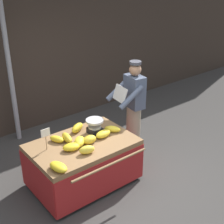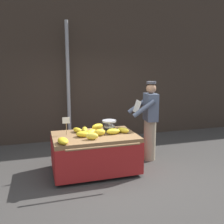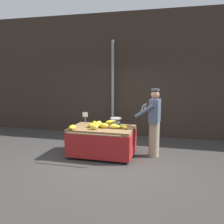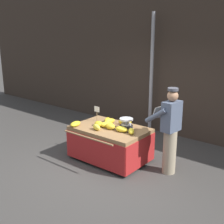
# 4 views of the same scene
# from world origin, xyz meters

# --- Properties ---
(ground_plane) EXTENTS (60.00, 60.00, 0.00)m
(ground_plane) POSITION_xyz_m (0.00, 0.00, 0.00)
(ground_plane) COLOR #383533
(back_wall) EXTENTS (16.00, 0.24, 4.08)m
(back_wall) POSITION_xyz_m (0.00, 2.77, 2.04)
(back_wall) COLOR #332821
(back_wall) RESTS_ON ground
(street_pole) EXTENTS (0.09, 0.09, 3.16)m
(street_pole) POSITION_xyz_m (-0.52, 2.39, 1.58)
(street_pole) COLOR gray
(street_pole) RESTS_ON ground
(banana_cart) EXTENTS (1.60, 1.24, 0.74)m
(banana_cart) POSITION_xyz_m (-0.29, 0.40, 0.53)
(banana_cart) COLOR olive
(banana_cart) RESTS_ON ground
(weighing_scale) EXTENTS (0.28, 0.28, 0.23)m
(weighing_scale) POSITION_xyz_m (0.04, 0.53, 0.86)
(weighing_scale) COLOR black
(weighing_scale) RESTS_ON banana_cart
(price_sign) EXTENTS (0.14, 0.01, 0.34)m
(price_sign) POSITION_xyz_m (-0.80, 0.56, 0.99)
(price_sign) COLOR #997A51
(price_sign) RESTS_ON banana_cart
(banana_bunch_0) EXTENTS (0.15, 0.30, 0.12)m
(banana_bunch_0) POSITION_xyz_m (-0.45, 0.58, 0.80)
(banana_bunch_0) COLOR gold
(banana_bunch_0) RESTS_ON banana_cart
(banana_bunch_1) EXTENTS (0.25, 0.28, 0.10)m
(banana_bunch_1) POSITION_xyz_m (0.28, 0.38, 0.79)
(banana_bunch_1) COLOR yellow
(banana_bunch_1) RESTS_ON banana_cart
(banana_bunch_2) EXTENTS (0.29, 0.17, 0.11)m
(banana_bunch_2) POSITION_xyz_m (0.06, 0.34, 0.79)
(banana_bunch_2) COLOR yellow
(banana_bunch_2) RESTS_ON banana_cart
(banana_bunch_3) EXTENTS (0.22, 0.32, 0.10)m
(banana_bunch_3) POSITION_xyz_m (-0.93, 0.01, 0.79)
(banana_bunch_3) COLOR gold
(banana_bunch_3) RESTS_ON banana_cart
(banana_bunch_4) EXTENTS (0.23, 0.15, 0.13)m
(banana_bunch_4) POSITION_xyz_m (-0.22, 0.32, 0.80)
(banana_bunch_4) COLOR gold
(banana_bunch_4) RESTS_ON banana_cart
(banana_bunch_5) EXTENTS (0.25, 0.17, 0.13)m
(banana_bunch_5) POSITION_xyz_m (-0.41, 0.11, 0.80)
(banana_bunch_5) COLOR yellow
(banana_bunch_5) RESTS_ON banana_cart
(banana_bunch_6) EXTENTS (0.31, 0.24, 0.13)m
(banana_bunch_6) POSITION_xyz_m (-0.15, 0.75, 0.80)
(banana_bunch_6) COLOR gold
(banana_bunch_6) RESTS_ON banana_cart
(banana_bunch_7) EXTENTS (0.21, 0.27, 0.10)m
(banana_bunch_7) POSITION_xyz_m (-0.58, 0.66, 0.79)
(banana_bunch_7) COLOR gold
(banana_bunch_7) RESTS_ON banana_cart
(banana_bunch_8) EXTENTS (0.29, 0.30, 0.12)m
(banana_bunch_8) POSITION_xyz_m (-0.36, 0.37, 0.80)
(banana_bunch_8) COLOR yellow
(banana_bunch_8) RESTS_ON banana_cart
(banana_bunch_9) EXTENTS (0.29, 0.23, 0.11)m
(banana_bunch_9) POSITION_xyz_m (-0.53, 0.32, 0.79)
(banana_bunch_9) COLOR gold
(banana_bunch_9) RESTS_ON banana_cart
(vendor_person) EXTENTS (0.62, 0.56, 1.71)m
(vendor_person) POSITION_xyz_m (0.98, 0.67, 0.87)
(vendor_person) COLOR gray
(vendor_person) RESTS_ON ground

